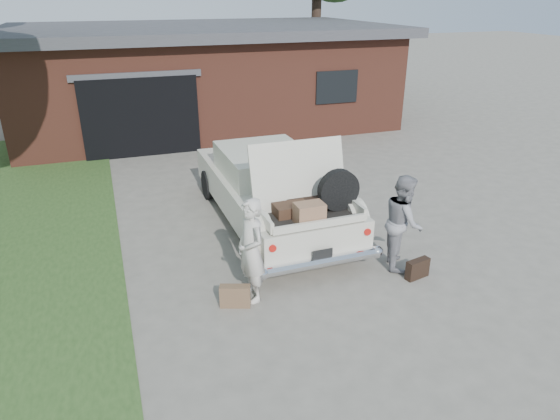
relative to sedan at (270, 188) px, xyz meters
name	(u,v)px	position (x,y,z in m)	size (l,w,h in m)	color
ground	(293,287)	(-0.45, -2.44, -0.75)	(90.00, 90.00, 0.00)	gray
house	(203,74)	(0.53, 9.03, 0.92)	(12.80, 7.80, 3.30)	brown
sedan	(270,188)	(0.00, 0.00, 0.00)	(2.05, 5.10, 2.08)	beige
woman_left	(251,251)	(-1.13, -2.49, 0.07)	(0.59, 0.39, 1.63)	beige
woman_right	(403,222)	(1.54, -2.36, 0.06)	(0.79, 0.61, 1.62)	gray
suitcase_left	(235,296)	(-1.44, -2.63, -0.57)	(0.45, 0.14, 0.35)	brown
suitcase_right	(417,269)	(1.58, -2.84, -0.58)	(0.43, 0.14, 0.33)	black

